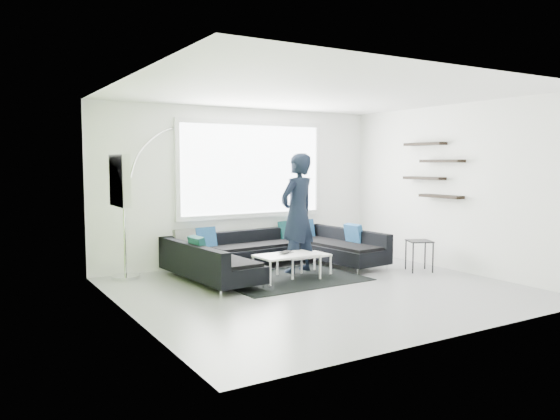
# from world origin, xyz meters

# --- Properties ---
(ground) EXTENTS (5.50, 5.50, 0.00)m
(ground) POSITION_xyz_m (0.00, 0.00, 0.00)
(ground) COLOR gray
(ground) RESTS_ON ground
(room_shell) EXTENTS (5.54, 5.04, 2.82)m
(room_shell) POSITION_xyz_m (0.04, 0.21, 1.81)
(room_shell) COLOR white
(room_shell) RESTS_ON ground
(sectional_sofa) EXTENTS (3.49, 2.34, 0.72)m
(sectional_sofa) POSITION_xyz_m (0.09, 1.37, 0.32)
(sectional_sofa) COLOR black
(sectional_sofa) RESTS_ON ground
(rug) EXTENTS (2.25, 1.66, 0.01)m
(rug) POSITION_xyz_m (-0.02, 0.82, 0.01)
(rug) COLOR black
(rug) RESTS_ON ground
(coffee_table) EXTENTS (1.27, 0.77, 0.41)m
(coffee_table) POSITION_xyz_m (0.11, 0.85, 0.20)
(coffee_table) COLOR white
(coffee_table) RESTS_ON ground
(arc_lamp) EXTENTS (2.47, 1.53, 2.45)m
(arc_lamp) POSITION_xyz_m (-2.22, 2.18, 1.22)
(arc_lamp) COLOR white
(arc_lamp) RESTS_ON ground
(side_table) EXTENTS (0.50, 0.50, 0.52)m
(side_table) POSITION_xyz_m (2.17, 0.21, 0.26)
(side_table) COLOR black
(side_table) RESTS_ON ground
(person) EXTENTS (0.99, 0.88, 1.98)m
(person) POSITION_xyz_m (0.37, 1.19, 0.99)
(person) COLOR black
(person) RESTS_ON ground
(laptop) EXTENTS (0.50, 0.49, 0.02)m
(laptop) POSITION_xyz_m (-0.05, 0.82, 0.42)
(laptop) COLOR black
(laptop) RESTS_ON coffee_table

